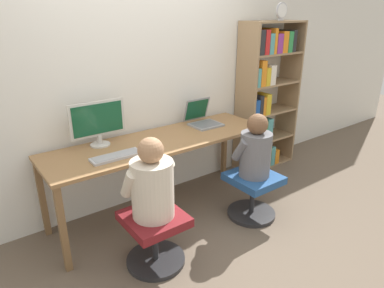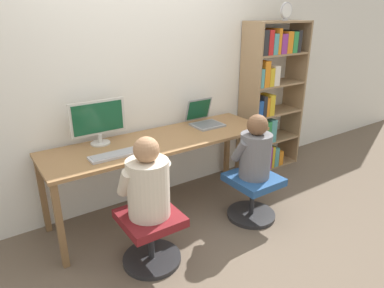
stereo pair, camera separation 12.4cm
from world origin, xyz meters
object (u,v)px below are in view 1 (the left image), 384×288
(person_at_monitor, at_px, (152,184))
(keyboard, at_px, (116,156))
(bookshelf, at_px, (265,99))
(laptop, at_px, (203,120))
(person_at_laptop, at_px, (255,150))
(desktop_monitor, at_px, (98,122))
(office_chair_left, at_px, (155,234))
(office_chair_right, at_px, (253,192))
(desk_clock, at_px, (282,11))

(person_at_monitor, bearing_deg, keyboard, 97.24)
(bookshelf, bearing_deg, person_at_monitor, -159.27)
(laptop, distance_m, person_at_laptop, 0.73)
(laptop, height_order, person_at_monitor, person_at_monitor)
(keyboard, xyz_separation_m, person_at_monitor, (0.06, -0.47, -0.07))
(desktop_monitor, relative_size, laptop, 1.50)
(desktop_monitor, distance_m, keyboard, 0.40)
(bookshelf, bearing_deg, laptop, -178.18)
(office_chair_left, distance_m, office_chair_right, 1.11)
(desk_clock, bearing_deg, person_at_laptop, -146.24)
(desktop_monitor, height_order, person_at_monitor, desktop_monitor)
(laptop, distance_m, keyboard, 1.15)
(bookshelf, bearing_deg, office_chair_right, -140.92)
(office_chair_left, distance_m, person_at_monitor, 0.44)
(office_chair_left, bearing_deg, person_at_monitor, 90.00)
(person_at_laptop, bearing_deg, laptop, 94.43)
(office_chair_right, xyz_separation_m, bookshelf, (0.93, 0.75, 0.63))
(office_chair_left, height_order, person_at_monitor, person_at_monitor)
(office_chair_right, bearing_deg, person_at_monitor, -178.98)
(desktop_monitor, relative_size, keyboard, 1.19)
(person_at_laptop, xyz_separation_m, desk_clock, (1.00, 0.67, 1.19))
(person_at_monitor, relative_size, bookshelf, 0.35)
(person_at_monitor, bearing_deg, person_at_laptop, 1.23)
(office_chair_right, bearing_deg, bookshelf, 39.08)
(desktop_monitor, distance_m, person_at_laptop, 1.44)
(office_chair_left, relative_size, bookshelf, 0.26)
(office_chair_right, relative_size, person_at_monitor, 0.75)
(office_chair_left, distance_m, bookshelf, 2.27)
(laptop, relative_size, office_chair_left, 0.71)
(office_chair_right, relative_size, person_at_laptop, 0.78)
(keyboard, height_order, bookshelf, bookshelf)
(desktop_monitor, distance_m, office_chair_right, 1.59)
(desk_clock, bearing_deg, person_at_monitor, -161.86)
(office_chair_right, bearing_deg, person_at_laptop, 90.00)
(keyboard, xyz_separation_m, person_at_laptop, (1.17, -0.45, -0.08))
(keyboard, xyz_separation_m, office_chair_left, (0.06, -0.48, -0.52))
(office_chair_right, bearing_deg, desktop_monitor, 145.84)
(laptop, height_order, office_chair_right, laptop)
(office_chair_right, height_order, person_at_monitor, person_at_monitor)
(person_at_monitor, bearing_deg, office_chair_right, 1.02)
(keyboard, distance_m, bookshelf, 2.12)
(desktop_monitor, relative_size, office_chair_right, 1.06)
(office_chair_left, xyz_separation_m, desk_clock, (2.11, 0.70, 1.63))
(laptop, xyz_separation_m, bookshelf, (0.98, 0.03, 0.07))
(keyboard, distance_m, office_chair_right, 1.36)
(laptop, bearing_deg, desktop_monitor, 176.27)
(laptop, relative_size, keyboard, 0.79)
(person_at_laptop, bearing_deg, person_at_monitor, -178.77)
(office_chair_right, distance_m, desk_clock, 2.03)
(laptop, height_order, bookshelf, bookshelf)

